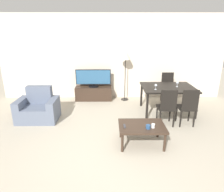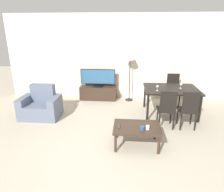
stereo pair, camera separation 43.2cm
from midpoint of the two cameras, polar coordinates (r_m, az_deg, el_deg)
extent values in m
plane|color=#B2A893|center=(3.64, -2.64, -19.22)|extent=(18.00, 18.00, 0.00)
cube|color=beige|center=(6.57, -1.83, 10.94)|extent=(7.28, 0.06, 2.70)
cube|color=slate|center=(5.52, -22.46, -4.56)|extent=(0.63, 0.70, 0.38)
cube|color=slate|center=(5.60, -22.09, 0.38)|extent=(0.63, 0.20, 0.46)
cube|color=slate|center=(5.65, -26.40, -3.61)|extent=(0.18, 0.70, 0.56)
cube|color=slate|center=(5.35, -18.54, -3.77)|extent=(0.18, 0.70, 0.56)
cube|color=#38281E|center=(6.59, -7.11, 0.78)|extent=(1.17, 0.41, 0.45)
cylinder|color=black|center=(6.53, -7.19, 2.76)|extent=(0.32, 0.32, 0.03)
cylinder|color=black|center=(6.51, -7.20, 3.10)|extent=(0.04, 0.04, 0.05)
cube|color=black|center=(6.45, -7.30, 5.39)|extent=(1.12, 0.04, 0.48)
cube|color=#2D5B84|center=(6.43, -7.32, 5.34)|extent=(1.08, 0.01, 0.45)
cube|color=#38281E|center=(4.01, 5.47, -8.65)|extent=(0.91, 0.65, 0.04)
cylinder|color=#38281E|center=(3.86, -0.31, -13.31)|extent=(0.05, 0.05, 0.38)
cylinder|color=#38281E|center=(3.95, 11.76, -12.96)|extent=(0.05, 0.05, 0.38)
cylinder|color=#38281E|center=(4.33, -0.37, -9.52)|extent=(0.05, 0.05, 0.38)
cylinder|color=#38281E|center=(4.41, 10.29, -9.30)|extent=(0.05, 0.05, 0.38)
cube|color=black|center=(5.57, 13.63, 2.35)|extent=(1.40, 1.07, 0.04)
cylinder|color=black|center=(5.13, 7.64, -3.06)|extent=(0.06, 0.06, 0.70)
cylinder|color=black|center=(5.46, 21.03, -2.82)|extent=(0.06, 0.06, 0.70)
cylinder|color=black|center=(6.01, 6.38, 0.27)|extent=(0.06, 0.06, 0.70)
cylinder|color=black|center=(6.29, 18.00, 0.31)|extent=(0.06, 0.06, 0.70)
cube|color=black|center=(4.91, 12.72, -3.32)|extent=(0.40, 0.40, 0.04)
cylinder|color=black|center=(5.10, 10.36, -5.03)|extent=(0.04, 0.04, 0.42)
cylinder|color=black|center=(5.18, 13.89, -4.94)|extent=(0.04, 0.04, 0.42)
cylinder|color=black|center=(4.81, 11.07, -6.57)|extent=(0.04, 0.04, 0.42)
cylinder|color=black|center=(4.89, 14.81, -6.45)|extent=(0.04, 0.04, 0.42)
cube|color=black|center=(4.65, 13.44, -1.21)|extent=(0.37, 0.04, 0.48)
cube|color=black|center=(6.42, 13.95, 1.84)|extent=(0.40, 0.40, 0.04)
cylinder|color=black|center=(6.30, 12.72, -0.55)|extent=(0.04, 0.04, 0.42)
cylinder|color=black|center=(6.38, 15.55, -0.53)|extent=(0.04, 0.04, 0.42)
cylinder|color=black|center=(6.60, 12.09, 0.37)|extent=(0.04, 0.04, 0.42)
cylinder|color=black|center=(6.68, 14.81, 0.38)|extent=(0.04, 0.04, 0.42)
cube|color=black|center=(6.52, 13.73, 4.47)|extent=(0.37, 0.04, 0.48)
cube|color=black|center=(5.04, 18.14, -3.21)|extent=(0.40, 0.40, 0.04)
cylinder|color=black|center=(5.22, 15.65, -4.89)|extent=(0.04, 0.04, 0.42)
cylinder|color=black|center=(5.32, 19.01, -4.79)|extent=(0.04, 0.04, 0.42)
cylinder|color=black|center=(4.94, 16.67, -6.38)|extent=(0.04, 0.04, 0.42)
cylinder|color=black|center=(5.04, 20.20, -6.23)|extent=(0.04, 0.04, 0.42)
cube|color=black|center=(4.79, 19.11, -1.15)|extent=(0.37, 0.04, 0.48)
cylinder|color=black|center=(6.61, 1.76, -0.97)|extent=(0.24, 0.24, 0.02)
cylinder|color=black|center=(6.42, 1.82, 4.61)|extent=(0.02, 0.02, 1.30)
cone|color=beige|center=(6.27, 1.89, 11.67)|extent=(0.32, 0.32, 0.29)
cube|color=#38383D|center=(3.94, 0.45, -8.65)|extent=(0.04, 0.15, 0.02)
cylinder|color=white|center=(3.92, 8.57, -8.49)|extent=(0.07, 0.07, 0.08)
cylinder|color=navy|center=(3.88, 7.14, -8.79)|extent=(0.09, 0.09, 0.08)
cylinder|color=silver|center=(5.64, 16.04, 2.59)|extent=(0.06, 0.06, 0.01)
cylinder|color=silver|center=(5.63, 16.07, 2.97)|extent=(0.01, 0.01, 0.07)
sphere|color=silver|center=(5.61, 16.13, 3.65)|extent=(0.07, 0.07, 0.07)
cylinder|color=silver|center=(5.25, 10.06, 1.86)|extent=(0.06, 0.06, 0.01)
cylinder|color=silver|center=(5.24, 10.09, 2.27)|extent=(0.01, 0.01, 0.07)
sphere|color=silver|center=(5.22, 10.13, 3.00)|extent=(0.07, 0.07, 0.07)
camera|label=1|loc=(0.22, -92.50, -0.85)|focal=32.00mm
camera|label=2|loc=(0.22, 87.50, 0.85)|focal=32.00mm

